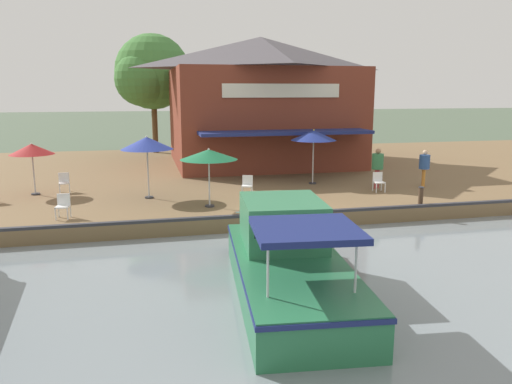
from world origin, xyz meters
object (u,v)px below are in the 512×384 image
at_px(cafe_chair_mid_patio, 379,181).
at_px(motorboat_outer_channel, 285,256).
at_px(patio_umbrella_far_corner, 147,143).
at_px(cafe_chair_beside_entrance, 63,205).
at_px(tree_downstream_bank, 273,87).
at_px(patio_umbrella_back_row, 209,155).
at_px(cafe_chair_under_first_umbrella, 247,184).
at_px(waterfront_restaurant, 261,100).
at_px(person_mid_patio, 424,164).
at_px(cafe_chair_far_corner_seat, 64,182).
at_px(mooring_post, 421,196).
at_px(tree_upstream_bank, 150,74).
at_px(patio_umbrella_by_entrance, 32,149).
at_px(person_at_quay_edge, 378,163).
at_px(patio_umbrella_mid_patio_right, 314,135).

bearing_deg(cafe_chair_mid_patio, motorboat_outer_channel, -39.28).
height_order(patio_umbrella_far_corner, cafe_chair_beside_entrance, patio_umbrella_far_corner).
xyz_separation_m(cafe_chair_mid_patio, tree_downstream_bank, (-15.43, -0.75, 4.11)).
bearing_deg(cafe_chair_mid_patio, patio_umbrella_back_row, -80.75).
bearing_deg(patio_umbrella_far_corner, tree_downstream_bank, 147.85).
bearing_deg(cafe_chair_under_first_umbrella, patio_umbrella_far_corner, -95.85).
bearing_deg(waterfront_restaurant, person_mid_patio, 30.70).
bearing_deg(motorboat_outer_channel, tree_downstream_bank, 165.91).
xyz_separation_m(cafe_chair_far_corner_seat, mooring_post, (5.82, 13.81, -0.10)).
relative_size(patio_umbrella_back_row, tree_upstream_bank, 0.27).
xyz_separation_m(patio_umbrella_by_entrance, person_at_quay_edge, (1.96, 14.90, -0.79)).
relative_size(person_at_quay_edge, mooring_post, 2.46).
bearing_deg(patio_umbrella_by_entrance, patio_umbrella_mid_patio_right, 88.90).
distance_m(patio_umbrella_mid_patio_right, cafe_chair_under_first_umbrella, 4.50).
bearing_deg(patio_umbrella_by_entrance, motorboat_outer_channel, 36.34).
bearing_deg(tree_downstream_bank, person_at_quay_edge, 3.99).
bearing_deg(person_mid_patio, cafe_chair_mid_patio, -75.92).
height_order(patio_umbrella_by_entrance, cafe_chair_mid_patio, patio_umbrella_by_entrance).
relative_size(patio_umbrella_far_corner, cafe_chair_far_corner_seat, 3.03).
bearing_deg(cafe_chair_far_corner_seat, cafe_chair_under_first_umbrella, 72.20).
xyz_separation_m(patio_umbrella_mid_patio_right, cafe_chair_beside_entrance, (4.28, -10.66, -1.83)).
relative_size(patio_umbrella_far_corner, motorboat_outer_channel, 0.32).
bearing_deg(cafe_chair_under_first_umbrella, motorboat_outer_channel, -5.65).
bearing_deg(patio_umbrella_by_entrance, cafe_chair_mid_patio, 79.63).
distance_m(patio_umbrella_back_row, cafe_chair_under_first_umbrella, 2.94).
distance_m(patio_umbrella_by_entrance, cafe_chair_beside_entrance, 5.07).
relative_size(motorboat_outer_channel, tree_downstream_bank, 1.26).
height_order(cafe_chair_far_corner_seat, cafe_chair_under_first_umbrella, same).
bearing_deg(motorboat_outer_channel, cafe_chair_beside_entrance, -135.49).
bearing_deg(person_mid_patio, cafe_chair_beside_entrance, -80.84).
relative_size(patio_umbrella_back_row, cafe_chair_mid_patio, 2.65).
xyz_separation_m(patio_umbrella_back_row, cafe_chair_mid_patio, (-1.25, 7.65, -1.53)).
xyz_separation_m(cafe_chair_beside_entrance, motorboat_outer_channel, (6.30, 6.20, -0.25)).
height_order(mooring_post, tree_upstream_bank, tree_upstream_bank).
bearing_deg(tree_upstream_bank, mooring_post, 26.57).
bearing_deg(mooring_post, cafe_chair_under_first_umbrella, -118.66).
relative_size(patio_umbrella_far_corner, mooring_post, 3.48).
xyz_separation_m(waterfront_restaurant, cafe_chair_far_corner_seat, (7.07, -10.52, -3.33)).
bearing_deg(patio_umbrella_far_corner, patio_umbrella_back_row, 46.43).
bearing_deg(motorboat_outer_channel, cafe_chair_mid_patio, 140.72).
distance_m(cafe_chair_under_first_umbrella, motorboat_outer_channel, 8.65).
bearing_deg(waterfront_restaurant, motorboat_outer_channel, -11.56).
xyz_separation_m(patio_umbrella_back_row, motorboat_outer_channel, (6.90, 0.99, -1.79)).
xyz_separation_m(patio_umbrella_mid_patio_right, mooring_post, (5.33, 2.54, -1.93)).
relative_size(cafe_chair_beside_entrance, motorboat_outer_channel, 0.11).
relative_size(cafe_chair_mid_patio, tree_downstream_bank, 0.13).
bearing_deg(mooring_post, patio_umbrella_mid_patio_right, -154.56).
height_order(waterfront_restaurant, cafe_chair_far_corner_seat, waterfront_restaurant).
distance_m(waterfront_restaurant, tree_upstream_bank, 9.19).
bearing_deg(motorboat_outer_channel, cafe_chair_far_corner_seat, -148.40).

